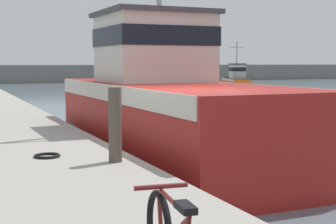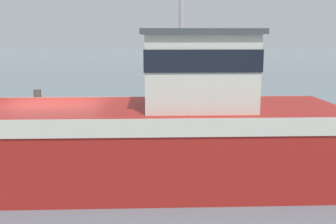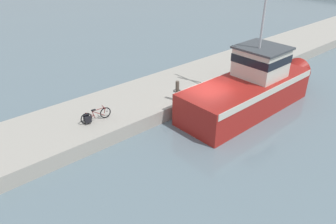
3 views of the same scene
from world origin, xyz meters
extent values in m
plane|color=slate|center=(0.00, 0.00, 0.00)|extent=(320.00, 320.00, 0.00)
cube|color=#A39E93|center=(-3.54, 0.00, 0.41)|extent=(4.81, 80.00, 0.82)
cube|color=maroon|center=(0.93, 2.60, 0.99)|extent=(3.33, 9.37, 1.98)
cube|color=beige|center=(0.93, 2.60, 1.78)|extent=(3.39, 9.18, 0.40)
cube|color=beige|center=(0.92, 3.76, 2.85)|extent=(2.61, 2.53, 1.74)
cube|color=black|center=(0.92, 3.76, 3.15)|extent=(2.66, 2.58, 0.49)
cube|color=#3D4247|center=(0.92, 3.76, 3.78)|extent=(2.82, 2.73, 0.12)
cylinder|color=#51473D|center=(-1.60, -0.83, 1.45)|extent=(0.22, 0.22, 1.26)
torus|color=black|center=(-2.59, 0.06, 0.85)|extent=(0.47, 0.47, 0.05)
camera|label=1|loc=(-4.14, -9.03, 2.49)|focal=55.00mm
camera|label=2|loc=(11.14, 2.76, 3.67)|focal=45.00mm
camera|label=3|loc=(11.50, -13.02, 9.74)|focal=35.00mm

